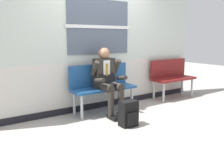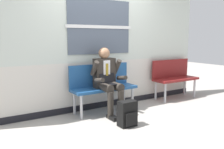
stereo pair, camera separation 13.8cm
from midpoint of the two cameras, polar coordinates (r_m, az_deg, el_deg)
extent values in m
plane|color=#9E9991|center=(4.56, 1.63, -9.37)|extent=(18.00, 18.00, 0.00)
cube|color=beige|center=(4.87, -2.27, 16.08)|extent=(5.08, 0.12, 2.18)
cube|color=beige|center=(4.91, -2.17, -1.61)|extent=(5.08, 0.12, 0.83)
cube|color=black|center=(5.02, -2.14, -6.96)|extent=(5.08, 0.14, 0.12)
cube|color=#4C5666|center=(4.76, -1.98, 11.19)|extent=(1.36, 0.02, 1.04)
cube|color=silver|center=(4.76, -1.92, 11.20)|extent=(1.44, 0.03, 0.06)
cube|color=navy|center=(4.58, -0.96, -3.32)|extent=(1.27, 0.42, 0.05)
cube|color=navy|center=(4.69, -2.11, -0.09)|extent=(1.27, 0.04, 0.42)
cylinder|color=#B7B7BC|center=(4.26, -6.34, -7.69)|extent=(0.05, 0.05, 0.43)
cylinder|color=#B7B7BC|center=(4.52, -8.02, -6.75)|extent=(0.05, 0.05, 0.43)
cylinder|color=#B7B7BC|center=(4.82, 5.64, -5.70)|extent=(0.05, 0.05, 0.43)
cylinder|color=#B7B7BC|center=(5.06, 3.55, -5.00)|extent=(0.05, 0.05, 0.43)
cube|color=maroon|center=(5.81, 15.54, -1.07)|extent=(1.12, 0.42, 0.05)
cube|color=maroon|center=(5.89, 14.34, 1.41)|extent=(1.12, 0.04, 0.42)
cylinder|color=#B7B7BC|center=(5.41, 13.17, -4.31)|extent=(0.05, 0.05, 0.43)
cylinder|color=#B7B7BC|center=(5.62, 10.99, -3.76)|extent=(0.05, 0.05, 0.43)
cylinder|color=#B7B7BC|center=(6.12, 19.53, -3.07)|extent=(0.05, 0.05, 0.43)
cylinder|color=#B7B7BC|center=(6.30, 17.39, -2.63)|extent=(0.05, 0.05, 0.43)
cylinder|color=#2D2823|center=(4.34, -0.76, -3.07)|extent=(0.15, 0.40, 0.15)
cylinder|color=#2D2823|center=(4.25, 0.60, -7.31)|extent=(0.11, 0.11, 0.48)
cube|color=black|center=(4.26, 1.04, -10.17)|extent=(0.10, 0.26, 0.07)
cylinder|color=#2D2823|center=(4.45, 1.66, -2.76)|extent=(0.15, 0.40, 0.15)
cylinder|color=#2D2823|center=(4.37, 3.04, -6.87)|extent=(0.11, 0.11, 0.48)
cube|color=black|center=(4.38, 3.48, -9.66)|extent=(0.10, 0.26, 0.07)
cube|color=#2D2823|center=(4.53, -0.97, 0.39)|extent=(0.40, 0.18, 0.55)
cube|color=silver|center=(4.44, -0.34, 0.88)|extent=(0.14, 0.01, 0.38)
cube|color=olive|center=(4.44, -0.29, 0.49)|extent=(0.05, 0.01, 0.33)
sphere|color=#9E7051|center=(4.49, -0.98, 5.06)|extent=(0.21, 0.21, 0.21)
cylinder|color=#2D2823|center=(4.33, -3.20, 1.47)|extent=(0.09, 0.25, 0.30)
cylinder|color=#2D2823|center=(4.22, -2.06, -1.37)|extent=(0.08, 0.27, 0.12)
cylinder|color=#2D2823|center=(4.58, 2.04, 1.88)|extent=(0.09, 0.25, 0.30)
cylinder|color=#2D2823|center=(4.47, 3.26, -0.79)|extent=(0.08, 0.27, 0.12)
cube|color=black|center=(4.36, 0.68, -2.27)|extent=(0.31, 0.22, 0.02)
cube|color=black|center=(4.45, -0.23, -0.61)|extent=(0.31, 0.08, 0.21)
cube|color=black|center=(3.94, 4.65, -9.19)|extent=(0.29, 0.18, 0.41)
cube|color=black|center=(3.87, 5.64, -10.48)|extent=(0.20, 0.04, 0.21)
camera|label=1|loc=(0.07, -89.10, 0.14)|focal=38.67mm
camera|label=2|loc=(0.07, 90.90, -0.14)|focal=38.67mm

